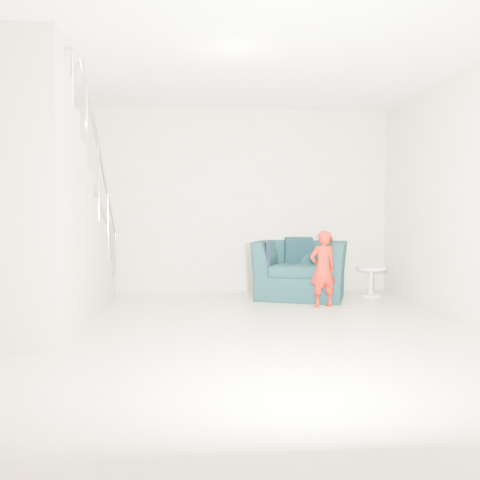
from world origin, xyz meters
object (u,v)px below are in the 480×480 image
(side_table, at_px, (371,276))
(staircase, at_px, (35,235))
(armchair, at_px, (301,269))
(toddler, at_px, (323,269))

(side_table, distance_m, staircase, 4.42)
(staircase, bearing_deg, armchair, 27.08)
(armchair, xyz_separation_m, staircase, (-3.08, -1.57, 0.55))
(armchair, distance_m, toddler, 0.75)
(toddler, relative_size, staircase, 0.26)
(armchair, height_order, staircase, staircase)
(armchair, distance_m, staircase, 3.50)
(toddler, bearing_deg, armchair, -94.10)
(armchair, bearing_deg, staircase, -133.59)
(armchair, bearing_deg, side_table, 19.59)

